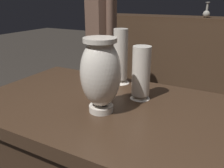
# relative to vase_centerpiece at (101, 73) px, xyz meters

# --- Properties ---
(back_display_shelf) EXTENTS (2.60, 0.40, 0.99)m
(back_display_shelf) POSITION_rel_vase_centerpiece_xyz_m (0.06, 2.26, -0.45)
(back_display_shelf) COLOR #422D1E
(back_display_shelf) RESTS_ON ground_plane
(vase_centerpiece) EXTENTS (0.14, 0.14, 0.27)m
(vase_centerpiece) POSITION_rel_vase_centerpiece_xyz_m (0.00, 0.00, 0.00)
(vase_centerpiece) COLOR silver
(vase_centerpiece) RESTS_ON display_plinth
(vase_tall_behind) EXTENTS (0.08, 0.08, 0.22)m
(vase_tall_behind) POSITION_rel_vase_centerpiece_xyz_m (0.08, 0.18, -0.04)
(vase_tall_behind) COLOR silver
(vase_tall_behind) RESTS_ON display_plinth
(vase_left_accent) EXTENTS (0.09, 0.09, 0.26)m
(vase_left_accent) POSITION_rel_vase_centerpiece_xyz_m (-0.07, 0.31, -0.02)
(vase_left_accent) COLOR silver
(vase_left_accent) RESTS_ON display_plinth
(shelf_vase_center) EXTENTS (0.08, 0.08, 0.16)m
(shelf_vase_center) POSITION_rel_vase_centerpiece_xyz_m (0.06, 2.20, 0.09)
(shelf_vase_center) COLOR gray
(shelf_vase_center) RESTS_ON back_display_shelf
(visitor_near_left) EXTENTS (0.40, 0.33, 1.52)m
(visitor_near_left) POSITION_rel_vase_centerpiece_xyz_m (-0.77, 1.28, -0.05)
(visitor_near_left) COLOR brown
(visitor_near_left) RESTS_ON ground_plane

